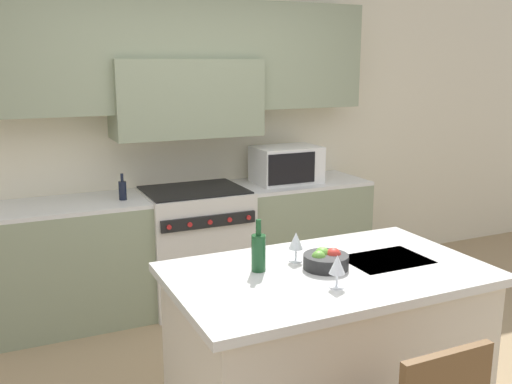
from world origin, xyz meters
TOP-DOWN VIEW (x-y plane):
  - back_cabinetry at (0.00, 1.95)m, footprint 10.00×0.46m
  - back_counter at (0.00, 1.70)m, footprint 3.05×0.62m
  - range_stove at (0.00, 1.68)m, footprint 0.81×0.70m
  - microwave at (0.83, 1.70)m, footprint 0.55×0.39m
  - kitchen_island at (0.09, -0.18)m, footprint 1.62×0.97m
  - wine_bottle at (-0.24, -0.05)m, footprint 0.07×0.07m
  - wine_glass_near at (0.00, -0.40)m, footprint 0.08×0.08m
  - wine_glass_far at (-0.00, -0.00)m, footprint 0.08×0.08m
  - fruit_bowl at (0.09, -0.15)m, footprint 0.23×0.23m
  - oil_bottle_on_counter at (-0.57, 1.64)m, footprint 0.06×0.06m

SIDE VIEW (x-z plane):
  - kitchen_island at x=0.09m, z-range 0.00..0.89m
  - back_counter at x=0.00m, z-range 0.00..0.92m
  - range_stove at x=0.00m, z-range 0.00..0.95m
  - fruit_bowl at x=0.09m, z-range 0.88..0.98m
  - wine_bottle at x=-0.24m, z-range 0.86..1.13m
  - wine_glass_near at x=0.00m, z-range 0.92..1.08m
  - wine_glass_far at x=0.00m, z-range 0.92..1.08m
  - oil_bottle_on_counter at x=-0.57m, z-range 0.90..1.10m
  - microwave at x=0.83m, z-range 0.92..1.23m
  - back_cabinetry at x=0.00m, z-range 0.23..2.93m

